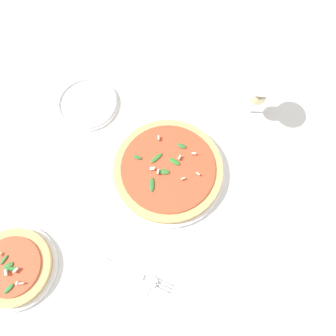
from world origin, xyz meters
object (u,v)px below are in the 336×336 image
object	(u,v)px
wine_glass	(259,92)
side_plate_white	(87,103)
pizza_personal_side	(14,267)
pizza_arugula_main	(168,170)
fork	(134,274)

from	to	relation	value
wine_glass	side_plate_white	world-z (taller)	wine_glass
pizza_personal_side	wine_glass	distance (m)	0.78
side_plate_white	pizza_arugula_main	bearing A→B (deg)	-29.62
pizza_arugula_main	side_plate_white	distance (m)	0.33
fork	side_plate_white	world-z (taller)	side_plate_white
fork	side_plate_white	xyz separation A→B (m)	(-0.26, 0.45, 0.00)
wine_glass	side_plate_white	bearing A→B (deg)	-170.85
pizza_arugula_main	pizza_personal_side	distance (m)	0.46
pizza_personal_side	wine_glass	bearing A→B (deg)	47.71
fork	side_plate_white	bearing A→B (deg)	130.32
pizza_arugula_main	side_plate_white	bearing A→B (deg)	150.38
pizza_arugula_main	wine_glass	bearing A→B (deg)	49.98
pizza_personal_side	wine_glass	world-z (taller)	wine_glass
fork	pizza_personal_side	bearing A→B (deg)	-160.85
wine_glass	fork	size ratio (longest dim) A/B	0.81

